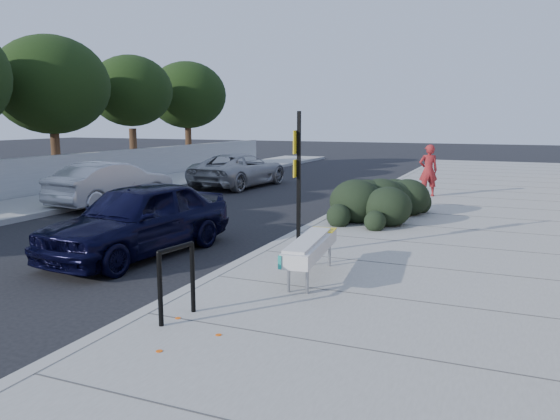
{
  "coord_description": "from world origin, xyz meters",
  "views": [
    {
      "loc": [
        4.66,
        -8.01,
        2.84
      ],
      "look_at": [
        0.35,
        2.17,
        1.0
      ],
      "focal_mm": 35.0,
      "sensor_mm": 36.0,
      "label": 1
    }
  ],
  "objects_px": {
    "sedan_navy": "(138,219)",
    "wagon_silver": "(112,184)",
    "bench": "(311,247)",
    "suv_silver": "(240,170)",
    "sign_post": "(298,175)",
    "bike_rack": "(177,275)",
    "pedestrian": "(428,170)"
  },
  "relations": [
    {
      "from": "bike_rack",
      "to": "pedestrian",
      "type": "distance_m",
      "value": 13.77
    },
    {
      "from": "sign_post",
      "to": "bench",
      "type": "bearing_deg",
      "value": -62.87
    },
    {
      "from": "bench",
      "to": "pedestrian",
      "type": "distance_m",
      "value": 11.18
    },
    {
      "from": "suv_silver",
      "to": "sedan_navy",
      "type": "bearing_deg",
      "value": 111.8
    },
    {
      "from": "sedan_navy",
      "to": "wagon_silver",
      "type": "distance_m",
      "value": 7.23
    },
    {
      "from": "sign_post",
      "to": "pedestrian",
      "type": "bearing_deg",
      "value": 81.47
    },
    {
      "from": "bike_rack",
      "to": "pedestrian",
      "type": "height_order",
      "value": "pedestrian"
    },
    {
      "from": "wagon_silver",
      "to": "suv_silver",
      "type": "height_order",
      "value": "wagon_silver"
    },
    {
      "from": "bench",
      "to": "suv_silver",
      "type": "bearing_deg",
      "value": 115.81
    },
    {
      "from": "pedestrian",
      "to": "suv_silver",
      "type": "bearing_deg",
      "value": -31.41
    },
    {
      "from": "bike_rack",
      "to": "pedestrian",
      "type": "relative_size",
      "value": 0.56
    },
    {
      "from": "suv_silver",
      "to": "pedestrian",
      "type": "relative_size",
      "value": 2.79
    },
    {
      "from": "bike_rack",
      "to": "wagon_silver",
      "type": "height_order",
      "value": "wagon_silver"
    },
    {
      "from": "sign_post",
      "to": "pedestrian",
      "type": "relative_size",
      "value": 1.56
    },
    {
      "from": "suv_silver",
      "to": "wagon_silver",
      "type": "bearing_deg",
      "value": 81.54
    },
    {
      "from": "bench",
      "to": "sign_post",
      "type": "xyz_separation_m",
      "value": [
        -0.83,
        1.53,
        1.07
      ]
    },
    {
      "from": "wagon_silver",
      "to": "pedestrian",
      "type": "relative_size",
      "value": 2.43
    },
    {
      "from": "pedestrian",
      "to": "wagon_silver",
      "type": "bearing_deg",
      "value": 5.27
    },
    {
      "from": "pedestrian",
      "to": "bike_rack",
      "type": "bearing_deg",
      "value": 60.28
    },
    {
      "from": "bench",
      "to": "pedestrian",
      "type": "xyz_separation_m",
      "value": [
        0.38,
        11.17,
        0.37
      ]
    },
    {
      "from": "wagon_silver",
      "to": "suv_silver",
      "type": "relative_size",
      "value": 0.87
    },
    {
      "from": "sedan_navy",
      "to": "suv_silver",
      "type": "relative_size",
      "value": 0.9
    },
    {
      "from": "sedan_navy",
      "to": "wagon_silver",
      "type": "height_order",
      "value": "sedan_navy"
    },
    {
      "from": "sign_post",
      "to": "sedan_navy",
      "type": "xyz_separation_m",
      "value": [
        -3.26,
        -0.87,
        -0.98
      ]
    },
    {
      "from": "bench",
      "to": "sign_post",
      "type": "bearing_deg",
      "value": 112.35
    },
    {
      "from": "sedan_navy",
      "to": "bench",
      "type": "bearing_deg",
      "value": -3.02
    },
    {
      "from": "bike_rack",
      "to": "sign_post",
      "type": "relative_size",
      "value": 0.36
    },
    {
      "from": "bike_rack",
      "to": "sedan_navy",
      "type": "distance_m",
      "value": 4.43
    },
    {
      "from": "sedan_navy",
      "to": "pedestrian",
      "type": "relative_size",
      "value": 2.5
    },
    {
      "from": "sign_post",
      "to": "pedestrian",
      "type": "xyz_separation_m",
      "value": [
        1.22,
        9.63,
        -0.69
      ]
    },
    {
      "from": "suv_silver",
      "to": "bike_rack",
      "type": "bearing_deg",
      "value": 118.92
    },
    {
      "from": "sedan_navy",
      "to": "suv_silver",
      "type": "height_order",
      "value": "sedan_navy"
    }
  ]
}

